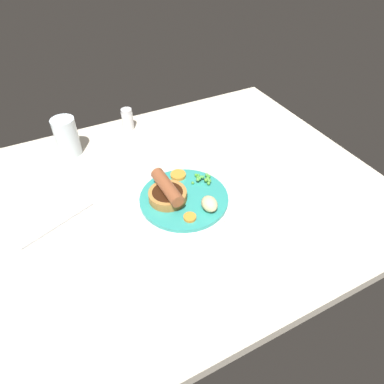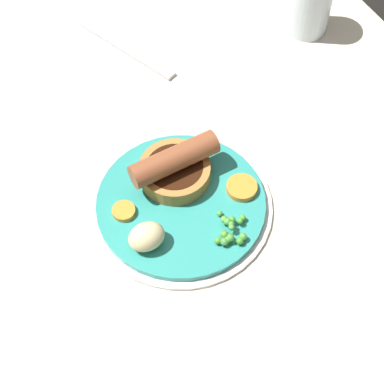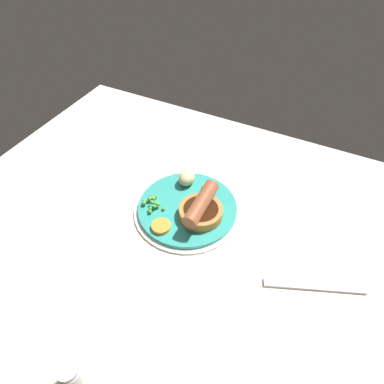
# 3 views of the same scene
# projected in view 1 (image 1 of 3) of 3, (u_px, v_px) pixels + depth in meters

# --- Properties ---
(dining_table) EXTENTS (1.10, 0.80, 0.03)m
(dining_table) POSITION_uv_depth(u_px,v_px,m) (162.00, 201.00, 0.84)
(dining_table) COLOR beige
(dining_table) RESTS_ON ground
(dinner_plate) EXTENTS (0.23, 0.23, 0.01)m
(dinner_plate) POSITION_uv_depth(u_px,v_px,m) (184.00, 199.00, 0.82)
(dinner_plate) COLOR silver
(dinner_plate) RESTS_ON dining_table
(sausage_pudding) EXTENTS (0.09, 0.12, 0.05)m
(sausage_pudding) POSITION_uv_depth(u_px,v_px,m) (167.00, 192.00, 0.79)
(sausage_pudding) COLOR #AD7538
(sausage_pudding) RESTS_ON dinner_plate
(pea_pile) EXTENTS (0.05, 0.05, 0.02)m
(pea_pile) POSITION_uv_depth(u_px,v_px,m) (204.00, 179.00, 0.85)
(pea_pile) COLOR #4F9E42
(pea_pile) RESTS_ON dinner_plate
(potato_chunk_0) EXTENTS (0.04, 0.05, 0.03)m
(potato_chunk_0) POSITION_uv_depth(u_px,v_px,m) (209.00, 204.00, 0.77)
(potato_chunk_0) COLOR beige
(potato_chunk_0) RESTS_ON dinner_plate
(carrot_slice_0) EXTENTS (0.04, 0.04, 0.01)m
(carrot_slice_0) POSITION_uv_depth(u_px,v_px,m) (190.00, 217.00, 0.76)
(carrot_slice_0) COLOR orange
(carrot_slice_0) RESTS_ON dinner_plate
(carrot_slice_6) EXTENTS (0.04, 0.04, 0.01)m
(carrot_slice_6) POSITION_uv_depth(u_px,v_px,m) (178.00, 175.00, 0.87)
(carrot_slice_6) COLOR orange
(carrot_slice_6) RESTS_ON dinner_plate
(fork) EXTENTS (0.17, 0.08, 0.01)m
(fork) POSITION_uv_depth(u_px,v_px,m) (57.00, 224.00, 0.76)
(fork) COLOR silver
(fork) RESTS_ON dining_table
(drinking_glass) EXTENTS (0.06, 0.06, 0.11)m
(drinking_glass) POSITION_uv_depth(u_px,v_px,m) (67.00, 137.00, 0.93)
(drinking_glass) COLOR silver
(drinking_glass) RESTS_ON dining_table
(salt_shaker) EXTENTS (0.03, 0.03, 0.07)m
(salt_shaker) POSITION_uv_depth(u_px,v_px,m) (127.00, 119.00, 1.04)
(salt_shaker) COLOR silver
(salt_shaker) RESTS_ON dining_table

